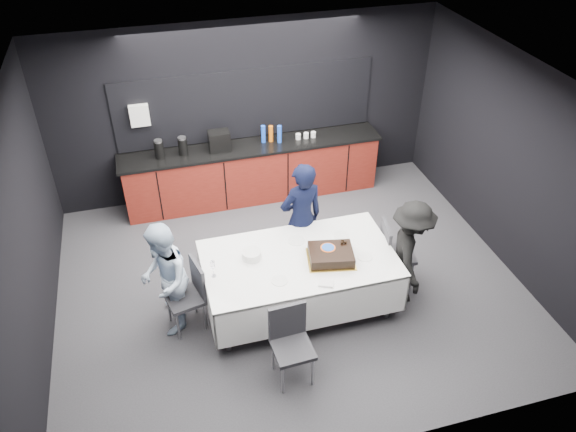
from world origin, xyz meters
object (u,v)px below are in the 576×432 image
(person_left, at_px, (164,279))
(cake_assembly, at_px, (331,255))
(champagne_flute, at_px, (213,266))
(chair_left, at_px, (190,291))
(plate_stack, at_px, (252,255))
(chair_right, at_px, (392,250))
(chair_near, at_px, (290,338))
(person_right, at_px, (410,252))
(person_center, at_px, (301,219))
(party_table, at_px, (299,266))

(person_left, bearing_deg, cake_assembly, 89.18)
(champagne_flute, height_order, chair_left, champagne_flute)
(plate_stack, distance_m, champagne_flute, 0.54)
(chair_right, bearing_deg, chair_near, -146.92)
(chair_near, bearing_deg, chair_left, 132.53)
(chair_right, bearing_deg, plate_stack, 178.75)
(cake_assembly, distance_m, person_right, 1.03)
(cake_assembly, relative_size, person_center, 0.39)
(chair_left, relative_size, person_left, 0.63)
(cake_assembly, bearing_deg, chair_near, -130.96)
(plate_stack, bearing_deg, cake_assembly, -17.17)
(plate_stack, relative_size, chair_left, 0.25)
(party_table, bearing_deg, person_right, -8.22)
(chair_left, bearing_deg, person_left, 169.19)
(party_table, bearing_deg, plate_stack, 165.15)
(person_center, bearing_deg, person_left, 8.21)
(chair_left, relative_size, person_right, 0.65)
(person_center, height_order, person_left, person_center)
(person_left, bearing_deg, champagne_flute, 81.61)
(chair_left, relative_size, chair_near, 1.00)
(person_center, distance_m, person_left, 1.94)
(plate_stack, height_order, chair_left, chair_left)
(chair_near, distance_m, person_left, 1.64)
(champagne_flute, bearing_deg, party_table, 2.76)
(plate_stack, bearing_deg, chair_left, -172.05)
(plate_stack, xyz_separation_m, chair_left, (-0.78, -0.11, -0.30))
(champagne_flute, bearing_deg, person_center, 30.17)
(party_table, relative_size, chair_right, 2.51)
(chair_near, distance_m, person_right, 1.94)
(cake_assembly, relative_size, chair_near, 0.69)
(chair_left, distance_m, chair_right, 2.63)
(chair_near, bearing_deg, party_table, 68.65)
(plate_stack, xyz_separation_m, person_right, (1.92, -0.34, -0.11))
(cake_assembly, xyz_separation_m, chair_left, (-1.69, 0.17, -0.31))
(person_center, bearing_deg, cake_assembly, 88.36)
(chair_right, relative_size, person_left, 0.63)
(cake_assembly, height_order, chair_left, cake_assembly)
(party_table, bearing_deg, chair_near, -111.35)
(plate_stack, distance_m, chair_left, 0.84)
(plate_stack, distance_m, person_left, 1.06)
(champagne_flute, xyz_separation_m, chair_near, (0.66, -0.94, -0.40))
(cake_assembly, distance_m, person_center, 0.84)
(chair_near, height_order, person_left, person_left)
(chair_near, xyz_separation_m, person_right, (1.76, 0.79, 0.18))
(chair_right, bearing_deg, person_center, 151.00)
(plate_stack, relative_size, chair_near, 0.25)
(plate_stack, relative_size, person_right, 0.16)
(chair_left, xyz_separation_m, chair_right, (2.63, 0.07, 0.00))
(party_table, xyz_separation_m, champagne_flute, (-1.05, -0.05, 0.30))
(chair_near, bearing_deg, cake_assembly, 49.04)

